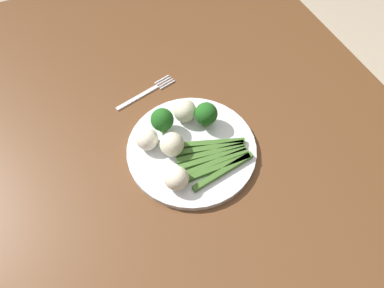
% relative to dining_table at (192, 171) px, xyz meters
% --- Properties ---
extents(ground_plane, '(6.00, 6.00, 0.02)m').
position_rel_dining_table_xyz_m(ground_plane, '(0.00, 0.00, -0.68)').
color(ground_plane, '#B7A88E').
extents(dining_table, '(1.46, 1.05, 0.76)m').
position_rel_dining_table_xyz_m(dining_table, '(0.00, 0.00, 0.00)').
color(dining_table, brown).
rests_on(dining_table, ground_plane).
extents(plate, '(0.28, 0.28, 0.01)m').
position_rel_dining_table_xyz_m(plate, '(-0.00, 0.00, 0.10)').
color(plate, white).
rests_on(plate, dining_table).
extents(asparagus_bundle, '(0.12, 0.16, 0.01)m').
position_rel_dining_table_xyz_m(asparagus_bundle, '(0.05, 0.03, 0.11)').
color(asparagus_bundle, '#3D6626').
rests_on(asparagus_bundle, plate).
extents(broccoli_left, '(0.05, 0.05, 0.06)m').
position_rel_dining_table_xyz_m(broccoli_left, '(-0.05, 0.06, 0.14)').
color(broccoli_left, '#4C7F2B').
rests_on(broccoli_left, plate).
extents(broccoli_front, '(0.05, 0.05, 0.06)m').
position_rel_dining_table_xyz_m(broccoli_front, '(-0.07, -0.04, 0.14)').
color(broccoli_front, '#4C7F2B').
rests_on(broccoli_front, plate).
extents(cauliflower_near_center, '(0.05, 0.05, 0.05)m').
position_rel_dining_table_xyz_m(cauliflower_near_center, '(-0.01, -0.04, 0.13)').
color(cauliflower_near_center, beige).
rests_on(cauliflower_near_center, plate).
extents(cauliflower_near_fork, '(0.05, 0.05, 0.05)m').
position_rel_dining_table_xyz_m(cauliflower_near_fork, '(-0.04, -0.09, 0.13)').
color(cauliflower_near_fork, white).
rests_on(cauliflower_near_fork, plate).
extents(cauliflower_outer_edge, '(0.05, 0.05, 0.05)m').
position_rel_dining_table_xyz_m(cauliflower_outer_edge, '(0.07, -0.06, 0.13)').
color(cauliflower_outer_edge, silver).
rests_on(cauliflower_outer_edge, plate).
extents(cauliflower_mid, '(0.05, 0.05, 0.05)m').
position_rel_dining_table_xyz_m(cauliflower_mid, '(-0.08, 0.02, 0.13)').
color(cauliflower_mid, beige).
rests_on(cauliflower_mid, plate).
extents(fork, '(0.06, 0.16, 0.00)m').
position_rel_dining_table_xyz_m(fork, '(-0.20, -0.04, 0.09)').
color(fork, silver).
rests_on(fork, dining_table).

